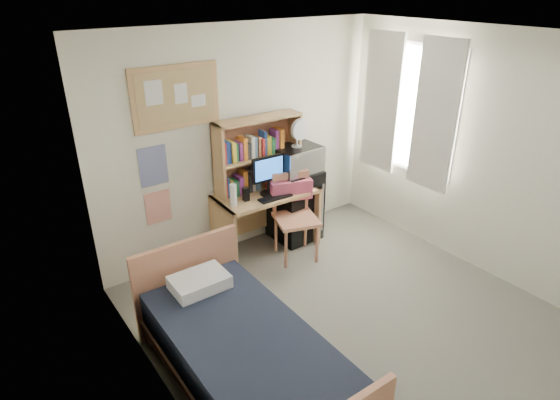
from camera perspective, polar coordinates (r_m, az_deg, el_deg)
floor at (r=4.65m, az=10.49°, el=-15.41°), size 3.60×4.20×0.02m
ceiling at (r=3.57m, az=13.94°, el=18.36°), size 3.60×4.20×0.02m
wall_back at (r=5.43m, az=-4.50°, el=7.14°), size 3.60×0.04×2.60m
wall_left at (r=3.00m, az=-12.49°, el=-9.72°), size 0.04×4.20×2.60m
wall_right at (r=5.33m, az=25.30°, el=4.35°), size 0.04×4.20×2.60m
window_unit at (r=5.83m, az=15.40°, el=10.65°), size 0.10×1.40×1.70m
curtain_left at (r=5.57m, az=18.38°, el=9.62°), size 0.04×0.55×1.70m
curtain_right at (r=6.05m, az=12.27°, el=11.51°), size 0.04×0.55×1.70m
bulletin_board at (r=4.91m, az=-12.56°, el=12.16°), size 0.94×0.03×0.64m
poster_wave at (r=4.99m, az=-15.21°, el=4.01°), size 0.30×0.01×0.42m
poster_japan at (r=5.17m, az=-14.62°, el=-0.84°), size 0.28×0.01×0.36m
desk at (r=5.59m, az=-1.69°, el=-2.55°), size 1.22×0.64×0.75m
desk_chair at (r=5.36m, az=2.00°, el=-2.28°), size 0.64×0.64×1.01m
mini_fridge at (r=5.82m, az=1.81°, el=-0.52°), size 0.55×0.55×0.90m
bed at (r=3.89m, az=-4.18°, el=-19.15°), size 1.01×1.99×0.54m
hutch at (r=5.38m, az=-2.66°, el=5.64°), size 1.05×0.30×0.86m
monitor at (r=5.29m, az=-1.42°, el=2.89°), size 0.41×0.05×0.44m
keyboard at (r=5.27m, az=-0.57°, el=0.30°), size 0.40×0.14×0.02m
speaker_left at (r=5.21m, az=-4.18°, el=0.71°), size 0.07×0.07×0.15m
speaker_right at (r=5.50m, az=1.22°, el=2.29°), size 0.07×0.07×0.18m
water_bottle at (r=5.08m, az=-5.72°, el=0.60°), size 0.08×0.08×0.25m
hoodie at (r=5.41m, az=1.33°, el=1.27°), size 0.51×0.30×0.24m
microwave at (r=5.57m, az=2.02°, el=5.02°), size 0.54×0.42×0.31m
desk_fan at (r=5.47m, az=2.07°, el=8.05°), size 0.25×0.25×0.31m
pillow at (r=4.19m, az=-9.78°, el=-9.82°), size 0.49×0.34×0.12m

